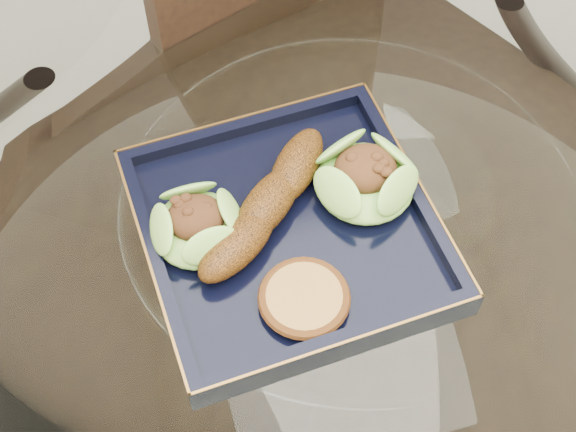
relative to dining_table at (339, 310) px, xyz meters
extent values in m
cylinder|color=white|center=(0.00, 0.00, 0.16)|extent=(1.10, 1.10, 0.01)
torus|color=black|center=(0.00, 0.00, 0.16)|extent=(1.13, 1.13, 0.02)
cylinder|color=black|center=(0.28, 0.28, -0.22)|extent=(0.04, 0.04, 0.75)
cylinder|color=black|center=(-0.28, 0.28, -0.22)|extent=(0.04, 0.04, 0.75)
cube|color=black|center=(0.09, 0.22, -0.18)|extent=(0.50, 0.50, 0.04)
cube|color=black|center=(0.02, 0.37, 0.06)|extent=(0.34, 0.17, 0.41)
cylinder|color=black|center=(0.01, 0.01, -0.40)|extent=(0.03, 0.03, 0.40)
cylinder|color=black|center=(0.30, 0.14, -0.40)|extent=(0.03, 0.03, 0.40)
cylinder|color=black|center=(-0.13, 0.30, -0.40)|extent=(0.03, 0.03, 0.40)
cylinder|color=black|center=(0.17, 0.43, -0.40)|extent=(0.03, 0.03, 0.40)
cube|color=black|center=(-0.06, 0.01, 0.17)|extent=(0.30, 0.30, 0.02)
ellipsoid|color=#65A931|center=(-0.14, 0.02, 0.20)|extent=(0.11, 0.11, 0.03)
ellipsoid|color=#6EAD32|center=(0.02, 0.03, 0.20)|extent=(0.11, 0.11, 0.03)
ellipsoid|color=#5E3309|center=(-0.07, 0.03, 0.20)|extent=(0.16, 0.17, 0.04)
cylinder|color=#B4843C|center=(-0.06, -0.07, 0.19)|extent=(0.10, 0.10, 0.01)
camera|label=1|loc=(-0.15, -0.39, 0.82)|focal=50.00mm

